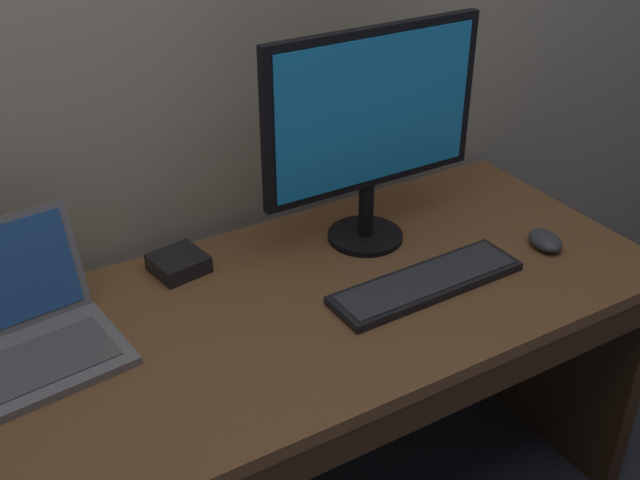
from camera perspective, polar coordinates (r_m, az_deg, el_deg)
desk at (r=1.75m, az=-3.97°, el=-11.07°), size 1.82×0.70×0.72m
laptop_space_gray at (r=1.60m, az=-20.33°, el=-6.58°), size 0.33×0.33×0.24m
external_monitor at (r=1.75m, az=3.83°, el=8.49°), size 0.54×0.18×0.52m
wired_keyboard at (r=1.72m, az=7.82°, el=-3.11°), size 0.46×0.13×0.02m
computer_mouse at (r=1.92m, az=16.18°, el=-0.03°), size 0.09×0.11×0.04m
external_drive_box at (r=1.79m, az=-10.32°, el=-1.69°), size 0.13×0.13×0.04m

